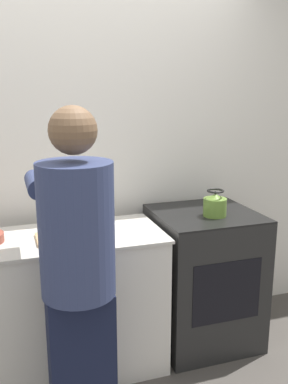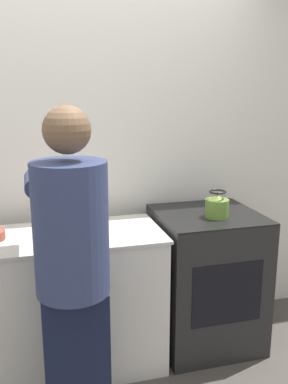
{
  "view_description": "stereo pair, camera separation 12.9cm",
  "coord_description": "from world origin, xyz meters",
  "views": [
    {
      "loc": [
        -0.46,
        -2.14,
        1.74
      ],
      "look_at": [
        0.32,
        0.2,
        1.14
      ],
      "focal_mm": 40.0,
      "sensor_mm": 36.0,
      "label": 1
    },
    {
      "loc": [
        -0.33,
        -2.18,
        1.74
      ],
      "look_at": [
        0.32,
        0.2,
        1.14
      ],
      "focal_mm": 40.0,
      "sensor_mm": 36.0,
      "label": 2
    }
  ],
  "objects": [
    {
      "name": "wall_back",
      "position": [
        0.0,
        0.72,
        1.3
      ],
      "size": [
        8.0,
        0.05,
        2.6
      ],
      "color": "white",
      "rests_on": "ground_plane"
    },
    {
      "name": "counter",
      "position": [
        -0.35,
        0.28,
        0.44
      ],
      "size": [
        1.59,
        0.58,
        0.89
      ],
      "color": "silver",
      "rests_on": "ground_plane"
    },
    {
      "name": "knife",
      "position": [
        -0.15,
        0.26,
        0.91
      ],
      "size": [
        0.22,
        0.06,
        0.01
      ],
      "rotation": [
        0.0,
        0.0,
        0.13
      ],
      "color": "silver",
      "rests_on": "cutting_board"
    },
    {
      "name": "cutting_board",
      "position": [
        -0.16,
        0.23,
        0.9
      ],
      "size": [
        0.3,
        0.21,
        0.02
      ],
      "color": "tan",
      "rests_on": "counter"
    },
    {
      "name": "kettle",
      "position": [
        0.82,
        0.24,
        1.0
      ],
      "size": [
        0.15,
        0.15,
        0.17
      ],
      "color": "olive",
      "rests_on": "oven"
    },
    {
      "name": "person",
      "position": [
        -0.16,
        -0.23,
        0.9
      ],
      "size": [
        0.4,
        0.64,
        1.67
      ],
      "color": "#151B35",
      "rests_on": "ground_plane"
    },
    {
      "name": "oven",
      "position": [
        0.8,
        0.33,
        0.46
      ],
      "size": [
        0.67,
        0.66,
        0.93
      ],
      "color": "black",
      "rests_on": "ground_plane"
    }
  ]
}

